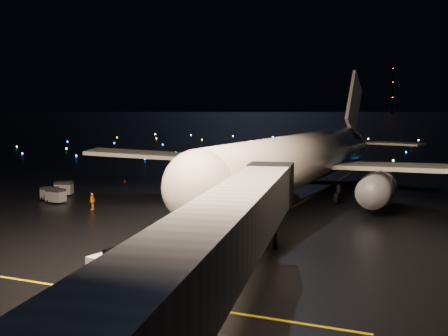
% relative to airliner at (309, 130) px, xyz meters
% --- Properties ---
extents(ground, '(2000.00, 2000.00, 0.00)m').
position_rel_airliner_xyz_m(ground, '(-12.06, 272.69, -8.03)').
color(ground, black).
rests_on(ground, ground).
extents(lane_centre, '(0.25, 80.00, 0.02)m').
position_rel_airliner_xyz_m(lane_centre, '(-0.06, -12.31, -8.02)').
color(lane_centre, '#DDBB08').
rests_on(lane_centre, ground).
extents(airliner, '(59.03, 56.32, 16.07)m').
position_rel_airliner_xyz_m(airliner, '(0.00, 0.00, 0.00)').
color(airliner, white).
rests_on(airliner, ground).
extents(pushback_tug, '(4.16, 2.76, 1.82)m').
position_rel_airliner_xyz_m(pushback_tug, '(-3.29, -34.49, -7.12)').
color(pushback_tug, silver).
rests_on(pushback_tug, ground).
extents(belt_loader, '(7.54, 3.93, 3.53)m').
position_rel_airliner_xyz_m(belt_loader, '(-3.78, -22.37, -6.27)').
color(belt_loader, silver).
rests_on(belt_loader, ground).
extents(crew_c, '(0.59, 1.10, 1.79)m').
position_rel_airliner_xyz_m(crew_c, '(-18.98, -15.78, -7.14)').
color(crew_c, orange).
rests_on(crew_c, ground).
extents(safety_cone_0, '(0.59, 0.59, 0.51)m').
position_rel_airliner_xyz_m(safety_cone_0, '(-7.86, -8.28, -7.78)').
color(safety_cone_0, '#F23703').
rests_on(safety_cone_0, ground).
extents(safety_cone_1, '(0.53, 0.53, 0.53)m').
position_rel_airliner_xyz_m(safety_cone_1, '(-9.16, -4.34, -7.77)').
color(safety_cone_1, '#F23703').
rests_on(safety_cone_1, ground).
extents(safety_cone_2, '(0.62, 0.62, 0.54)m').
position_rel_airliner_xyz_m(safety_cone_2, '(-11.23, -9.90, -7.77)').
color(safety_cone_2, '#F23703').
rests_on(safety_cone_2, ground).
extents(safety_cone_3, '(0.47, 0.47, 0.45)m').
position_rel_airliner_xyz_m(safety_cone_3, '(-27.75, 3.74, -7.81)').
color(safety_cone_3, '#F23703').
rests_on(safety_cone_3, ground).
extents(radio_mast, '(1.80, 1.80, 64.00)m').
position_rel_airliner_xyz_m(radio_mast, '(-72.06, 712.69, 23.97)').
color(radio_mast, black).
rests_on(radio_mast, ground).
extents(taxiway_lights, '(164.00, 92.00, 0.36)m').
position_rel_airliner_xyz_m(taxiway_lights, '(-12.06, 78.69, -7.85)').
color(taxiway_lights, black).
rests_on(taxiway_lights, ground).
extents(baggage_cart_0, '(1.93, 1.38, 1.61)m').
position_rel_airliner_xyz_m(baggage_cart_0, '(-25.18, -14.04, -7.23)').
color(baggage_cart_0, gray).
rests_on(baggage_cart_0, ground).
extents(baggage_cart_1, '(1.91, 1.43, 1.52)m').
position_rel_airliner_xyz_m(baggage_cart_1, '(-27.16, -12.75, -7.27)').
color(baggage_cart_1, gray).
rests_on(baggage_cart_1, ground).
extents(baggage_cart_2, '(2.37, 2.04, 1.69)m').
position_rel_airliner_xyz_m(baggage_cart_2, '(-27.87, -9.35, -7.19)').
color(baggage_cart_2, gray).
rests_on(baggage_cart_2, ground).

